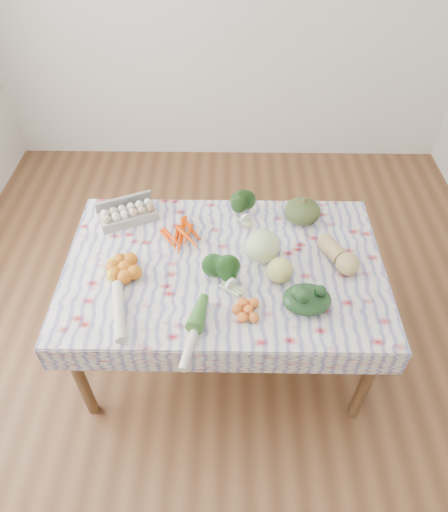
{
  "coord_description": "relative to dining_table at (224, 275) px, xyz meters",
  "views": [
    {
      "loc": [
        0.03,
        -1.64,
        2.48
      ],
      "look_at": [
        0.0,
        0.0,
        0.82
      ],
      "focal_mm": 32.0,
      "sensor_mm": 36.0,
      "label": 1
    }
  ],
  "objects": [
    {
      "name": "orange_cluster",
      "position": [
        -0.5,
        -0.07,
        0.12
      ],
      "size": [
        0.31,
        0.31,
        0.08
      ],
      "primitive_type": "cube",
      "rotation": [
        0.0,
        0.0,
        0.38
      ],
      "color": "orange",
      "rests_on": "tablecloth"
    },
    {
      "name": "kale_bunch",
      "position": [
        0.1,
        0.37,
        0.15
      ],
      "size": [
        0.19,
        0.18,
        0.13
      ],
      "primitive_type": "ellipsoid",
      "rotation": [
        0.0,
        0.0,
        0.37
      ],
      "color": "#1B3A13",
      "rests_on": "tablecloth"
    },
    {
      "name": "leek",
      "position": [
        -0.13,
        -0.45,
        0.1
      ],
      "size": [
        0.12,
        0.38,
        0.04
      ],
      "primitive_type": "cylinder",
      "rotation": [
        1.57,
        0.0,
        -0.2
      ],
      "color": "silver",
      "rests_on": "tablecloth"
    },
    {
      "name": "tablecloth",
      "position": [
        0.0,
        0.0,
        0.08
      ],
      "size": [
        1.66,
        1.06,
        0.01
      ],
      "primitive_type": "cube",
      "color": "silver",
      "rests_on": "dining_table"
    },
    {
      "name": "grapefruit",
      "position": [
        0.28,
        -0.1,
        0.15
      ],
      "size": [
        0.16,
        0.16,
        0.13
      ],
      "primitive_type": "sphere",
      "rotation": [
        0.0,
        0.0,
        -0.24
      ],
      "color": "#C8C561",
      "rests_on": "tablecloth"
    },
    {
      "name": "mandarin_cluster",
      "position": [
        0.12,
        -0.32,
        0.11
      ],
      "size": [
        0.18,
        0.18,
        0.05
      ],
      "primitive_type": "cube",
      "rotation": [
        0.0,
        0.0,
        -0.02
      ],
      "color": "orange",
      "rests_on": "tablecloth"
    },
    {
      "name": "cabbage",
      "position": [
        0.2,
        0.04,
        0.17
      ],
      "size": [
        0.23,
        0.23,
        0.18
      ],
      "primitive_type": "sphere",
      "rotation": [
        0.0,
        0.0,
        0.39
      ],
      "color": "#B9D18B",
      "rests_on": "tablecloth"
    },
    {
      "name": "ground",
      "position": [
        0.0,
        0.0,
        -0.68
      ],
      "size": [
        4.5,
        4.5,
        0.0
      ],
      "primitive_type": "plane",
      "color": "brown",
      "rests_on": "ground"
    },
    {
      "name": "egg_carton",
      "position": [
        -0.55,
        0.33,
        0.13
      ],
      "size": [
        0.35,
        0.25,
        0.09
      ],
      "primitive_type": "cube",
      "rotation": [
        0.0,
        0.0,
        0.42
      ],
      "color": "#A2A29C",
      "rests_on": "tablecloth"
    },
    {
      "name": "dining_table",
      "position": [
        0.0,
        0.0,
        0.0
      ],
      "size": [
        1.6,
        1.0,
        0.75
      ],
      "color": "brown",
      "rests_on": "ground"
    },
    {
      "name": "broccoli",
      "position": [
        0.0,
        -0.14,
        0.14
      ],
      "size": [
        0.23,
        0.23,
        0.12
      ],
      "primitive_type": "ellipsoid",
      "rotation": [
        0.0,
        0.0,
        0.73
      ],
      "color": "#184415",
      "rests_on": "tablecloth"
    },
    {
      "name": "daikon",
      "position": [
        -0.48,
        -0.34,
        0.11
      ],
      "size": [
        0.13,
        0.36,
        0.05
      ],
      "primitive_type": "cylinder",
      "rotation": [
        1.57,
        0.0,
        0.22
      ],
      "color": "silver",
      "rests_on": "tablecloth"
    },
    {
      "name": "carrot_bunch",
      "position": [
        -0.24,
        0.17,
        0.11
      ],
      "size": [
        0.26,
        0.24,
        0.04
      ],
      "primitive_type": "cube",
      "rotation": [
        0.0,
        0.0,
        0.07
      ],
      "color": "#E13C00",
      "rests_on": "tablecloth"
    },
    {
      "name": "spinach_bag",
      "position": [
        0.39,
        -0.27,
        0.13
      ],
      "size": [
        0.28,
        0.26,
        0.1
      ],
      "primitive_type": "ellipsoid",
      "rotation": [
        0.0,
        0.0,
        -0.38
      ],
      "color": "black",
      "rests_on": "tablecloth"
    },
    {
      "name": "kabocha_squash",
      "position": [
        0.44,
        0.36,
        0.15
      ],
      "size": [
        0.25,
        0.25,
        0.13
      ],
      "primitive_type": "ellipsoid",
      "rotation": [
        0.0,
        0.0,
        0.3
      ],
      "color": "#3C4C22",
      "rests_on": "tablecloth"
    },
    {
      "name": "butternut_squash",
      "position": [
        0.59,
        0.02,
        0.14
      ],
      "size": [
        0.23,
        0.29,
        0.12
      ],
      "primitive_type": "ellipsoid",
      "rotation": [
        0.0,
        0.0,
        0.48
      ],
      "color": "tan",
      "rests_on": "tablecloth"
    }
  ]
}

